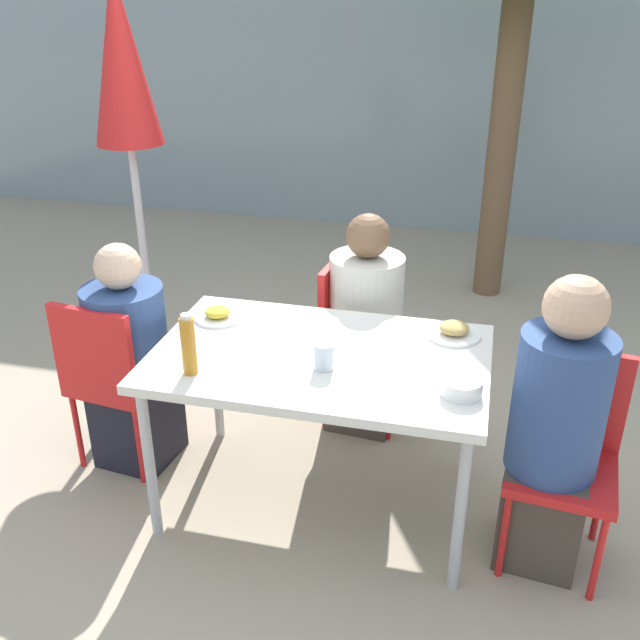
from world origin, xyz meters
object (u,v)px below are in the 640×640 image
Objects in this scene: chair_left at (111,372)px; person_left at (131,365)px; person_far at (365,331)px; salad_bowl at (461,386)px; chair_far at (353,329)px; chair_right at (566,443)px; person_right at (554,435)px; drinking_cup at (324,356)px; bottle at (188,345)px; closed_umbrella at (124,80)px.

person_left is at bearing 58.09° from chair_left.
person_far reaches higher than salad_bowl.
chair_far is (0.98, 0.69, 0.00)m from chair_left.
chair_right is 0.12m from person_right.
person_far reaches higher than drinking_cup.
person_far is at bearing 120.64° from salad_bowl.
chair_left is 1.97m from chair_right.
bottle reaches higher than chair_left.
chair_far is 0.76× the size of person_far.
person_far is at bearing -13.68° from closed_umbrella.
person_right reaches higher than salad_bowl.
chair_left is at bearing -73.02° from closed_umbrella.
closed_umbrella is (-2.26, 1.04, 1.14)m from chair_right.
chair_left is at bearing 150.20° from bottle.
bottle is at bearing -22.83° from person_far.
person_far is at bearing 88.31° from drinking_cup.
person_right is at bearing 53.21° from person_far.
closed_umbrella is (-1.35, 0.33, 1.11)m from person_far.
closed_umbrella reaches higher than chair_far.
salad_bowl is at bearing 36.24° from person_far.
person_left is at bearing -68.33° from closed_umbrella.
chair_far is 0.39× the size of closed_umbrella.
person_right is 1.26m from chair_far.
closed_umbrella is (-0.35, 0.89, 1.13)m from person_left.
chair_left is 1.00× the size of chair_far.
closed_umbrella reaches higher than chair_left.
salad_bowl is at bearing 5.09° from bottle.
closed_umbrella is at bearing -20.10° from person_right.
person_far reaches higher than chair_far.
person_right is 11.41× the size of drinking_cup.
chair_left is at bearing 2.20° from person_right.
closed_umbrella is 1.71m from bottle.
bottle is at bearing -22.75° from chair_left.
chair_far reaches higher than drinking_cup.
chair_left is at bearing -121.91° from person_left.
person_far is 4.56× the size of bottle.
person_left is 0.50× the size of closed_umbrella.
person_left is 1.11m from chair_far.
chair_left is 3.47× the size of bottle.
bottle reaches higher than chair_far.
chair_left is 1.23m from person_far.
person_left is 10.26× the size of drinking_cup.
chair_right reaches higher than drinking_cup.
person_left is 0.90× the size of person_right.
chair_far is 0.10m from person_far.
person_far is 1.78m from closed_umbrella.
closed_umbrella reaches higher than person_far.
chair_right is 0.52m from salad_bowl.
person_far reaches higher than chair_left.
bottle reaches higher than salad_bowl.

